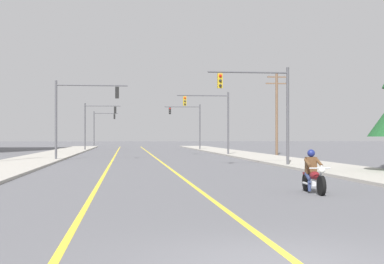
# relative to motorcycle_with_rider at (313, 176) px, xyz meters

# --- Properties ---
(ground_plane) EXTENTS (400.00, 400.00, 0.00)m
(ground_plane) POSITION_rel_motorcycle_with_rider_xyz_m (-3.93, -10.37, -0.59)
(ground_plane) COLOR #5B5B60
(lane_stripe_center) EXTENTS (0.16, 100.00, 0.01)m
(lane_stripe_center) POSITION_rel_motorcycle_with_rider_xyz_m (-3.66, 34.63, -0.58)
(lane_stripe_center) COLOR yellow
(lane_stripe_center) RESTS_ON ground
(lane_stripe_left) EXTENTS (0.16, 100.00, 0.01)m
(lane_stripe_left) POSITION_rel_motorcycle_with_rider_xyz_m (-7.30, 34.63, -0.58)
(lane_stripe_left) COLOR yellow
(lane_stripe_left) RESTS_ON ground
(sidewalk_kerb_right) EXTENTS (4.40, 110.00, 0.14)m
(sidewalk_kerb_right) POSITION_rel_motorcycle_with_rider_xyz_m (5.45, 29.63, -0.52)
(sidewalk_kerb_right) COLOR #ADA89E
(sidewalk_kerb_right) RESTS_ON ground
(sidewalk_kerb_left) EXTENTS (4.40, 110.00, 0.14)m
(sidewalk_kerb_left) POSITION_rel_motorcycle_with_rider_xyz_m (-13.31, 29.63, -0.52)
(sidewalk_kerb_left) COLOR #ADA89E
(sidewalk_kerb_left) RESTS_ON ground
(motorcycle_with_rider) EXTENTS (0.70, 2.19, 1.46)m
(motorcycle_with_rider) POSITION_rel_motorcycle_with_rider_xyz_m (0.00, 0.00, 0.00)
(motorcycle_with_rider) COLOR black
(motorcycle_with_rider) RESTS_ON ground
(traffic_signal_near_right) EXTENTS (5.14, 0.41, 6.20)m
(traffic_signal_near_right) POSITION_rel_motorcycle_with_rider_xyz_m (2.32, 16.50, 3.53)
(traffic_signal_near_right) COLOR #47474C
(traffic_signal_near_right) RESTS_ON ground
(traffic_signal_near_left) EXTENTS (5.59, 0.38, 6.20)m
(traffic_signal_near_left) POSITION_rel_motorcycle_with_rider_xyz_m (-9.98, 26.99, 3.55)
(traffic_signal_near_left) COLOR #47474C
(traffic_signal_near_left) RESTS_ON ground
(traffic_signal_mid_right) EXTENTS (5.13, 0.39, 6.20)m
(traffic_signal_mid_right) POSITION_rel_motorcycle_with_rider_xyz_m (2.24, 37.40, 3.53)
(traffic_signal_mid_right) COLOR #47474C
(traffic_signal_mid_right) RESTS_ON ground
(traffic_signal_mid_left) EXTENTS (4.69, 0.41, 6.20)m
(traffic_signal_mid_left) POSITION_rel_motorcycle_with_rider_xyz_m (-10.24, 58.29, 3.50)
(traffic_signal_mid_left) COLOR #47474C
(traffic_signal_mid_left) RESTS_ON ground
(traffic_signal_far_right) EXTENTS (4.86, 0.37, 6.20)m
(traffic_signal_far_right) POSITION_rel_motorcycle_with_rider_xyz_m (2.30, 59.38, 3.51)
(traffic_signal_far_right) COLOR #47474C
(traffic_signal_far_right) RESTS_ON ground
(traffic_signal_far_left) EXTENTS (4.23, 0.37, 6.20)m
(traffic_signal_far_left) POSITION_rel_motorcycle_with_rider_xyz_m (-10.59, 83.57, 3.47)
(traffic_signal_far_left) COLOR #47474C
(traffic_signal_far_left) RESTS_ON ground
(utility_pole_right_far) EXTENTS (2.21, 0.26, 8.18)m
(utility_pole_right_far) POSITION_rel_motorcycle_with_rider_xyz_m (8.66, 37.76, 3.84)
(utility_pole_right_far) COLOR brown
(utility_pole_right_far) RESTS_ON ground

